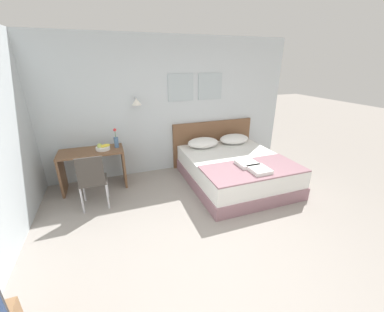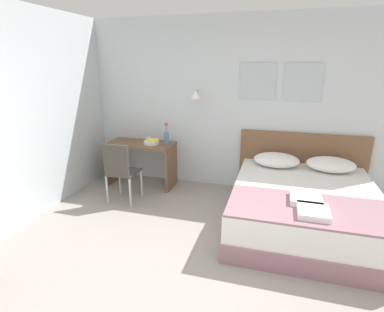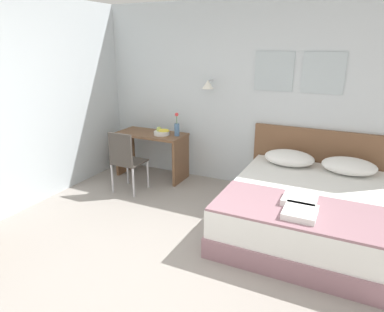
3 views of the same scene
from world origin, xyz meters
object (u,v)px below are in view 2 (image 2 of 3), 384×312
Objects in this scene: desk_chair at (120,169)px; fruit_bowl at (151,142)px; throw_blanket at (310,209)px; pillow_right at (331,164)px; flower_vase at (167,137)px; bed at (303,208)px; headboard at (301,164)px; desk at (141,156)px; pillow_left at (276,160)px; folded_towel_near_foot at (306,199)px; folded_towel_mid_bed at (313,211)px.

desk_chair is 3.46× the size of fruit_bowl.
throw_blanket is 2.56m from desk_chair.
pillow_right is 2.43m from flower_vase.
bed is 1.19× the size of throw_blanket.
headboard is 2.52m from desk.
pillow_left is 0.39× the size of throw_blanket.
headboard is 5.69× the size of folded_towel_near_foot.
bed is 2.21× the size of desk_chair.
throw_blanket is at bearing -32.65° from flower_vase.
pillow_left is 0.72× the size of desk_chair.
fruit_bowl reaches higher than pillow_left.
folded_towel_near_foot is at bearing -94.85° from bed.
desk_chair is at bearing -157.58° from headboard.
pillow_left is (-0.36, -0.31, 0.14)m from headboard.
pillow_right is 2.87m from desk.
fruit_bowl is (-2.30, 1.27, 0.23)m from throw_blanket.
bed is at bearing 90.00° from throw_blanket.
desk is at bearing 150.43° from folded_towel_mid_bed.
flower_vase is at bearing 149.73° from folded_towel_near_foot.
pillow_right is at bearing 0.00° from pillow_left.
folded_towel_mid_bed is (0.38, -1.43, -0.04)m from pillow_left.
folded_towel_mid_bed is (0.01, -0.72, 0.32)m from bed.
headboard reaches higher than bed.
desk_chair is (-2.50, 0.71, -0.05)m from folded_towel_mid_bed.
flower_vase reaches higher than desk.
headboard is 2.11m from flower_vase.
pillow_left is at bearing 180.00° from pillow_right.
throw_blanket is 5.16× the size of folded_towel_near_foot.
fruit_bowl is (-2.66, -0.03, 0.14)m from pillow_right.
desk_chair is at bearing 164.09° from folded_towel_mid_bed.
desk is (-2.52, 1.43, -0.08)m from folded_towel_mid_bed.
headboard is 5.53× the size of folded_towel_mid_bed.
folded_towel_near_foot is at bearing -24.97° from desk.
desk_chair is (-2.13, -0.72, -0.10)m from pillow_left.
bed is at bearing 0.06° from desk_chair.
headboard is at bearing 90.00° from bed.
folded_towel_near_foot is 0.91× the size of flower_vase.
folded_towel_near_foot is 2.72m from desk.
throw_blanket is at bearing -28.87° from fruit_bowl.
bed is at bearing 90.98° from folded_towel_mid_bed.
folded_towel_near_foot is at bearing -74.24° from pillow_left.
pillow_right is (0.36, -0.31, 0.14)m from headboard.
bed is 5.60× the size of flower_vase.
desk is at bearing 174.28° from fruit_bowl.
pillow_right reaches higher than folded_towel_near_foot.
bed is 6.17× the size of folded_towel_near_foot.
flower_vase is (-2.06, 0.74, 0.59)m from bed.
pillow_left is at bearing 0.82° from fruit_bowl.
pillow_right is 1.48m from folded_towel_mid_bed.
headboard reaches higher than pillow_right.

